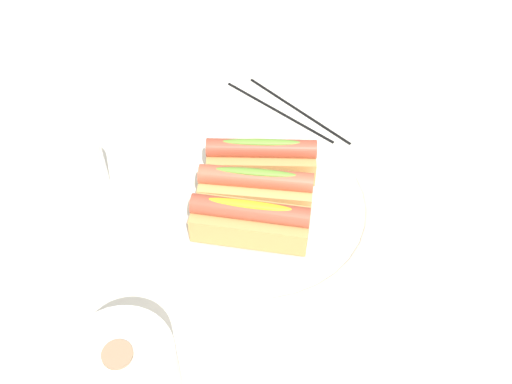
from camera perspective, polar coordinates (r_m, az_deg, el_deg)
name	(u,v)px	position (r m, az deg, el deg)	size (l,w,h in m)	color
ground_plane	(273,220)	(0.87, 1.53, -2.57)	(2.40, 2.40, 0.00)	silver
serving_bowl	(256,208)	(0.86, 0.00, -1.52)	(0.32, 0.32, 0.03)	silver
hotdog_front	(261,159)	(0.86, 0.49, 3.08)	(0.16, 0.08, 0.06)	tan
hotdog_back	(256,188)	(0.83, 0.00, 0.36)	(0.16, 0.07, 0.06)	tan
hotdog_side	(250,220)	(0.79, -0.53, -2.62)	(0.15, 0.06, 0.06)	tan
water_glass	(82,170)	(0.91, -15.67, 1.91)	(0.07, 0.07, 0.09)	white
paper_towel_roll	(128,384)	(0.69, -11.62, -16.81)	(0.11, 0.11, 0.13)	white
chopstick_near	(279,111)	(1.02, 2.11, 7.42)	(0.01, 0.01, 0.22)	black
chopstick_far	(298,109)	(1.03, 3.91, 7.55)	(0.01, 0.01, 0.22)	black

